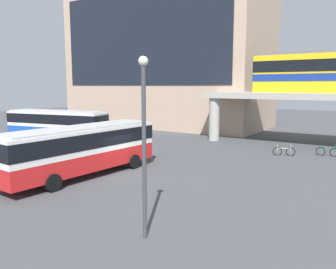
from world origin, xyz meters
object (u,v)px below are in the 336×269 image
bus_main (82,146)px  pedestrian_waiting_near_stop (137,137)px  bicycle_silver (284,151)px  bus_secondary (57,122)px  station_building (167,50)px  bicycle_green (327,152)px

bus_main → pedestrian_waiting_near_stop: bus_main is taller
bus_main → bicycle_silver: bearing=56.6°
bus_secondary → station_building: bearing=86.9°
bicycle_silver → bus_secondary: bearing=-166.1°
bus_main → pedestrian_waiting_near_stop: bearing=110.6°
bicycle_green → pedestrian_waiting_near_stop: (-16.17, -4.81, 0.47)m
bus_secondary → bicycle_silver: 22.52m
bicycle_green → pedestrian_waiting_near_stop: size_ratio=1.02×
bus_main → bus_secondary: 15.21m
bicycle_silver → pedestrian_waiting_near_stop: pedestrian_waiting_near_stop is taller
bus_main → bicycle_green: size_ratio=6.24×
station_building → bicycle_green: 28.66m
bicycle_green → bicycle_silver: 3.56m
station_building → pedestrian_waiting_near_stop: 21.02m
bicycle_green → station_building: bearing=153.2°
bus_main → bicycle_green: 19.81m
bus_main → bus_secondary: (-12.72, 8.34, 0.00)m
station_building → bicycle_green: station_building is taller
bus_secondary → pedestrian_waiting_near_stop: 9.09m
bus_main → bicycle_silver: (9.08, 13.75, -1.63)m
station_building → bicycle_green: bearing=-26.8°
bus_secondary → bicycle_green: (24.85, 7.24, -1.63)m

